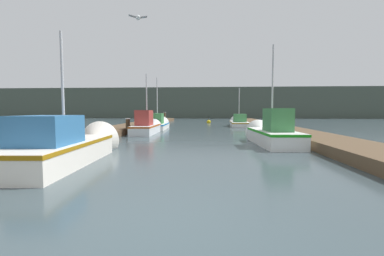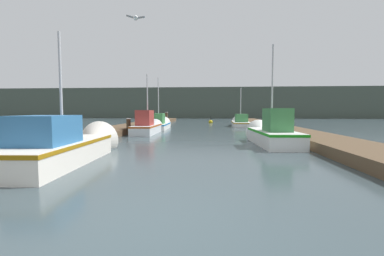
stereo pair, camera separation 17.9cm
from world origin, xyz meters
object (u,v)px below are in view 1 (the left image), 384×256
at_px(seagull_lead, 138,17).
at_px(fishing_boat_0, 70,145).
at_px(fishing_boat_2, 147,126).
at_px(mooring_piling_2, 128,126).
at_px(fishing_boat_3, 158,124).
at_px(mooring_piling_0, 165,118).
at_px(fishing_boat_4, 239,122).
at_px(fishing_boat_1, 271,133).
at_px(mooring_piling_1, 140,122).
at_px(channel_buoy, 209,122).

bearing_deg(seagull_lead, fishing_boat_0, 165.29).
bearing_deg(fishing_boat_2, mooring_piling_2, -138.54).
xyz_separation_m(fishing_boat_3, mooring_piling_2, (-0.87, -5.48, 0.13)).
distance_m(mooring_piling_0, seagull_lead, 22.91).
relative_size(fishing_boat_2, mooring_piling_2, 4.68).
bearing_deg(fishing_boat_4, fishing_boat_1, -88.41).
height_order(fishing_boat_0, mooring_piling_1, fishing_boat_0).
bearing_deg(fishing_boat_1, mooring_piling_2, 150.84).
xyz_separation_m(fishing_boat_2, mooring_piling_2, (-1.04, -0.97, 0.04)).
bearing_deg(channel_buoy, seagull_lead, -94.94).
relative_size(fishing_boat_0, mooring_piling_2, 5.35).
bearing_deg(fishing_boat_1, mooring_piling_0, 111.67).
bearing_deg(mooring_piling_0, channel_buoy, 20.13).
relative_size(fishing_boat_0, fishing_boat_1, 1.09).
xyz_separation_m(fishing_boat_0, mooring_piling_0, (-0.92, 22.48, 0.21)).
xyz_separation_m(fishing_boat_4, channel_buoy, (-3.07, 5.52, -0.20)).
height_order(mooring_piling_0, mooring_piling_2, mooring_piling_0).
height_order(mooring_piling_1, channel_buoy, mooring_piling_1).
relative_size(fishing_boat_3, mooring_piling_2, 5.07).
xyz_separation_m(mooring_piling_1, seagull_lead, (3.32, -12.27, 3.71)).
bearing_deg(mooring_piling_0, fishing_boat_3, -84.14).
bearing_deg(mooring_piling_2, fishing_boat_0, -83.89).
bearing_deg(fishing_boat_1, fishing_boat_0, -150.69).
relative_size(fishing_boat_0, seagull_lead, 10.15).
xyz_separation_m(fishing_boat_0, seagull_lead, (2.22, 0.08, 3.90)).
bearing_deg(fishing_boat_4, fishing_boat_0, -109.46).
bearing_deg(fishing_boat_2, fishing_boat_0, -92.37).
distance_m(mooring_piling_0, mooring_piling_1, 10.12).
relative_size(fishing_boat_1, mooring_piling_1, 3.88).
bearing_deg(seagull_lead, mooring_piling_2, 93.32).
bearing_deg(fishing_boat_2, fishing_boat_4, 49.99).
distance_m(mooring_piling_1, mooring_piling_2, 3.69).
bearing_deg(fishing_boat_2, seagull_lead, -79.25).
bearing_deg(fishing_boat_4, channel_buoy, 121.06).
distance_m(fishing_boat_3, mooring_piling_1, 2.09).
bearing_deg(mooring_piling_2, mooring_piling_1, 92.62).
relative_size(fishing_boat_0, channel_buoy, 5.62).
bearing_deg(fishing_boat_2, mooring_piling_0, 92.85).
relative_size(mooring_piling_2, seagull_lead, 1.90).
bearing_deg(mooring_piling_2, fishing_boat_2, 43.18).
relative_size(fishing_boat_0, fishing_boat_3, 1.05).
height_order(fishing_boat_4, mooring_piling_0, fishing_boat_4).
xyz_separation_m(mooring_piling_0, channel_buoy, (5.24, 1.92, -0.55)).
relative_size(mooring_piling_0, channel_buoy, 1.36).
bearing_deg(fishing_boat_1, seagull_lead, -141.23).
bearing_deg(seagull_lead, fishing_boat_4, 57.77).
height_order(fishing_boat_0, mooring_piling_0, fishing_boat_0).
distance_m(fishing_boat_0, fishing_boat_3, 14.15).
xyz_separation_m(fishing_boat_3, channel_buoy, (4.39, 10.25, -0.26)).
height_order(mooring_piling_0, seagull_lead, seagull_lead).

